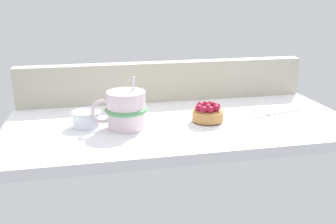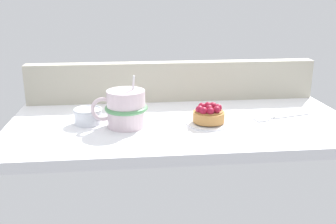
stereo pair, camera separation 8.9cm
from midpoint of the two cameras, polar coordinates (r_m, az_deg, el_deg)
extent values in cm
cube|color=white|center=(94.43, -0.91, -1.94)|extent=(84.33, 42.03, 2.45)
cube|color=#B2AD99|center=(110.40, -2.84, 4.61)|extent=(82.64, 4.29, 11.24)
cylinder|color=white|center=(92.15, 3.21, -1.44)|extent=(10.64, 10.64, 0.67)
cylinder|color=white|center=(92.21, 3.20, -1.54)|extent=(5.85, 5.85, 0.33)
cylinder|color=#B77F42|center=(91.67, 3.22, -0.53)|extent=(7.55, 7.55, 2.40)
cylinder|color=olive|center=(91.26, 3.24, 0.28)|extent=(6.64, 6.64, 0.30)
sphere|color=maroon|center=(91.07, 3.24, 0.67)|extent=(1.78, 1.78, 1.78)
sphere|color=maroon|center=(91.75, 4.56, 0.82)|extent=(1.88, 1.88, 1.88)
sphere|color=maroon|center=(92.95, 3.77, 1.06)|extent=(1.87, 1.87, 1.87)
sphere|color=maroon|center=(93.18, 3.01, 1.09)|extent=(1.82, 1.82, 1.82)
sphere|color=maroon|center=(92.22, 2.13, 0.95)|extent=(1.82, 1.82, 1.82)
sphere|color=maroon|center=(90.18, 1.86, 0.48)|extent=(1.90, 1.90, 1.90)
sphere|color=maroon|center=(89.14, 2.49, 0.27)|extent=(1.92, 1.92, 1.92)
sphere|color=maroon|center=(89.00, 3.54, 0.27)|extent=(1.75, 1.75, 1.75)
sphere|color=maroon|center=(89.96, 4.43, 0.52)|extent=(1.72, 1.72, 1.72)
cylinder|color=silver|center=(88.44, -9.17, 0.28)|extent=(8.93, 8.93, 8.71)
torus|color=#569960|center=(88.41, -9.17, 0.34)|extent=(10.02, 10.02, 1.04)
torus|color=silver|center=(88.38, -12.60, 0.06)|extent=(5.79, 0.91, 5.79)
cylinder|color=silver|center=(87.86, -8.18, 3.57)|extent=(1.05, 2.01, 5.70)
cube|color=silver|center=(103.08, 14.66, 0.05)|extent=(10.64, 3.51, 0.60)
cube|color=silver|center=(99.66, 12.33, -0.37)|extent=(1.30, 0.85, 0.60)
cube|color=silver|center=(98.37, 10.34, -0.49)|extent=(3.44, 1.15, 0.60)
cube|color=silver|center=(97.82, 10.60, -0.61)|extent=(3.44, 1.15, 0.60)
cube|color=silver|center=(97.27, 10.86, -0.72)|extent=(3.44, 1.15, 0.60)
cube|color=silver|center=(96.73, 11.13, -0.84)|extent=(3.44, 1.15, 0.60)
cylinder|color=silver|center=(92.41, -14.92, -1.05)|extent=(6.48, 6.48, 3.46)
torus|color=silver|center=(91.90, -15.00, -0.03)|extent=(6.95, 6.95, 0.60)
camera|label=1|loc=(0.04, -92.86, -0.90)|focal=40.59mm
camera|label=2|loc=(0.04, 87.14, 0.90)|focal=40.59mm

